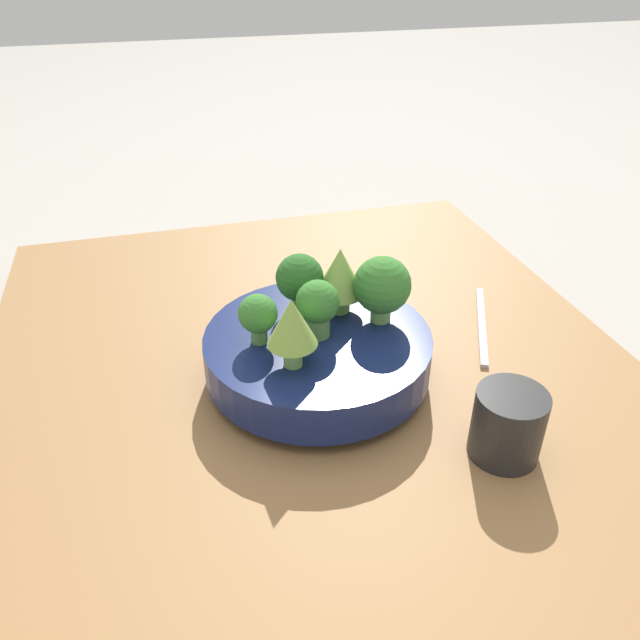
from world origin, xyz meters
TOP-DOWN VIEW (x-y plane):
  - ground_plane at (0.00, 0.00)m, footprint 6.00×6.00m
  - table at (0.00, 0.00)m, footprint 0.99×0.80m
  - bowl at (0.01, -0.00)m, footprint 0.27×0.27m
  - broccoli_floret_back at (0.02, 0.07)m, footprint 0.04×0.04m
  - broccoli_floret_center at (0.01, -0.00)m, footprint 0.05×0.05m
  - broccoli_floret_right at (0.07, 0.01)m, footprint 0.06×0.06m
  - romanesco_piece_far at (-0.04, 0.04)m, footprint 0.05×0.05m
  - broccoli_floret_front at (0.02, -0.08)m, footprint 0.07×0.07m
  - romanesco_piece_near at (0.06, -0.04)m, footprint 0.06×0.06m
  - cup at (-0.16, -0.15)m, footprint 0.07×0.07m
  - fork at (0.06, -0.25)m, footprint 0.18×0.09m

SIDE VIEW (x-z plane):
  - ground_plane at x=0.00m, z-range 0.00..0.00m
  - table at x=0.00m, z-range 0.00..0.05m
  - fork at x=0.06m, z-range 0.05..0.05m
  - bowl at x=0.01m, z-range 0.05..0.11m
  - cup at x=-0.16m, z-range 0.05..0.12m
  - broccoli_floret_back at x=0.02m, z-range 0.11..0.17m
  - broccoli_floret_center at x=0.01m, z-range 0.11..0.18m
  - broccoli_floret_right at x=0.07m, z-range 0.11..0.19m
  - broccoli_floret_front at x=0.02m, z-range 0.11..0.20m
  - romanesco_piece_near at x=0.06m, z-range 0.12..0.20m
  - romanesco_piece_far at x=-0.04m, z-range 0.12..0.20m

